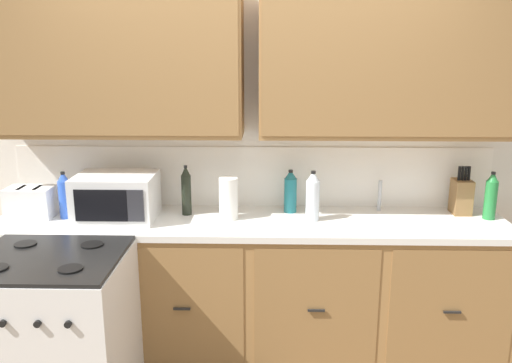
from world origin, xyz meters
The scene contains 13 objects.
wall_unit centered at (0.00, 0.50, 1.65)m, with size 4.32×0.40×2.40m.
counter_run centered at (0.00, 0.30, 0.48)m, with size 3.15×0.64×0.94m.
stove_range centered at (-1.01, -0.33, 0.47)m, with size 0.76×0.68×0.95m.
microwave centered at (-0.82, 0.29, 1.08)m, with size 0.48×0.37×0.28m.
toaster centered at (-1.37, 0.32, 1.03)m, with size 0.28×0.18×0.19m.
knife_block centered at (1.33, 0.46, 1.05)m, with size 0.11×0.14×0.31m.
sink_faucet centered at (0.83, 0.51, 1.04)m, with size 0.02×0.02×0.20m, color #B2B5BA.
paper_towel_roll centered at (-0.14, 0.31, 1.07)m, with size 0.12×0.12×0.26m, color white.
bottle_dark centered at (-0.41, 0.40, 1.09)m, with size 0.06×0.06×0.32m.
bottle_clear centered at (0.38, 0.30, 1.09)m, with size 0.08×0.08×0.31m.
bottle_blue centered at (-1.15, 0.31, 1.08)m, with size 0.07×0.07×0.29m.
bottle_green centered at (1.47, 0.36, 1.08)m, with size 0.07×0.07×0.30m.
bottle_teal centered at (0.25, 0.47, 1.07)m, with size 0.08×0.08×0.28m.
Camera 1 is at (0.11, -2.83, 1.98)m, focal length 37.52 mm.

